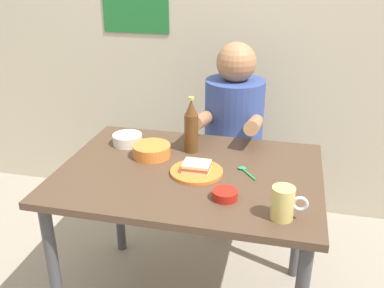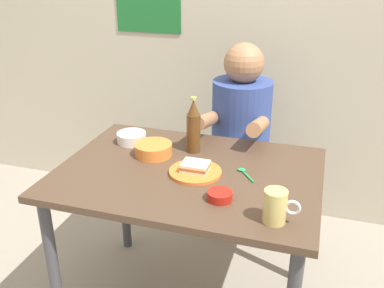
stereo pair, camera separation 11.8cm
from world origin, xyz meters
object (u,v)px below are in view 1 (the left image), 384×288
object	(u,v)px
stool	(231,183)
beer_bottle	(191,127)
dining_table	(189,189)
plate_orange	(197,172)
person_seated	(234,117)
sandwich	(197,166)
beer_mug	(283,203)
soup_bowl_orange	(152,150)

from	to	relation	value
stool	beer_bottle	world-z (taller)	beer_bottle
dining_table	plate_orange	xyz separation A→B (m)	(0.04, -0.02, 0.10)
person_seated	beer_bottle	distance (m)	0.46
person_seated	sandwich	xyz separation A→B (m)	(-0.06, -0.64, 0.01)
sandwich	beer_bottle	bearing A→B (deg)	109.19
plate_orange	person_seated	bearing A→B (deg)	84.39
stool	plate_orange	distance (m)	0.77
sandwich	beer_mug	xyz separation A→B (m)	(0.36, -0.26, 0.03)
dining_table	sandwich	bearing A→B (deg)	-29.01
dining_table	beer_mug	xyz separation A→B (m)	(0.40, -0.28, 0.15)
person_seated	beer_bottle	xyz separation A→B (m)	(-0.14, -0.43, 0.09)
plate_orange	beer_bottle	size ratio (longest dim) A/B	0.84
beer_mug	soup_bowl_orange	world-z (taller)	beer_mug
beer_bottle	dining_table	bearing A→B (deg)	-78.96
person_seated	soup_bowl_orange	world-z (taller)	person_seated
sandwich	beer_bottle	size ratio (longest dim) A/B	0.42
dining_table	beer_bottle	xyz separation A→B (m)	(-0.04, 0.19, 0.21)
sandwich	dining_table	bearing A→B (deg)	150.99
plate_orange	soup_bowl_orange	bearing A→B (deg)	153.52
dining_table	stool	xyz separation A→B (m)	(0.10, 0.63, -0.30)
sandwich	person_seated	bearing A→B (deg)	84.39
sandwich	beer_bottle	world-z (taller)	beer_bottle
beer_mug	soup_bowl_orange	size ratio (longest dim) A/B	0.74
plate_orange	beer_bottle	distance (m)	0.25
dining_table	sandwich	xyz separation A→B (m)	(0.04, -0.02, 0.13)
person_seated	plate_orange	distance (m)	0.64
plate_orange	beer_bottle	world-z (taller)	beer_bottle
sandwich	soup_bowl_orange	distance (m)	0.26
stool	plate_orange	world-z (taller)	plate_orange
stool	person_seated	world-z (taller)	person_seated
plate_orange	soup_bowl_orange	world-z (taller)	soup_bowl_orange
sandwich	beer_mug	size ratio (longest dim) A/B	0.87
beer_mug	beer_bottle	distance (m)	0.64
soup_bowl_orange	beer_mug	bearing A→B (deg)	-32.09
plate_orange	beer_mug	bearing A→B (deg)	-35.38
sandwich	beer_mug	bearing A→B (deg)	-35.38
soup_bowl_orange	sandwich	bearing A→B (deg)	-26.48
plate_orange	beer_bottle	bearing A→B (deg)	109.19
stool	person_seated	size ratio (longest dim) A/B	0.63
dining_table	person_seated	world-z (taller)	person_seated
dining_table	beer_bottle	bearing A→B (deg)	101.04
beer_mug	beer_bottle	bearing A→B (deg)	132.91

